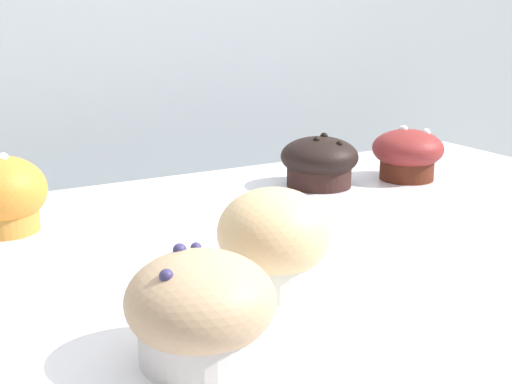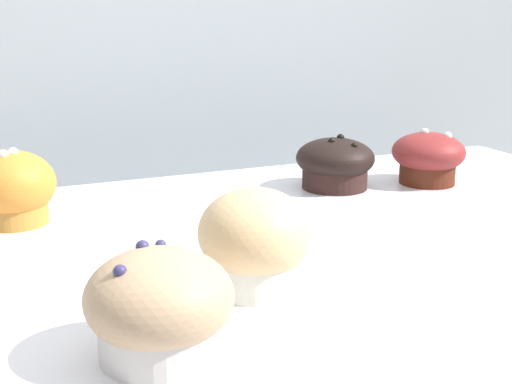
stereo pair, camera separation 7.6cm
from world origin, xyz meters
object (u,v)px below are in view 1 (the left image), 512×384
(muffin_front_left, at_px, (319,162))
(muffin_front_right, at_px, (274,241))
(muffin_front_center, at_px, (408,153))
(muffin_back_right, at_px, (2,196))
(muffin_back_left, at_px, (201,310))

(muffin_front_left, distance_m, muffin_front_right, 0.36)
(muffin_front_left, bearing_deg, muffin_front_right, -130.38)
(muffin_front_center, height_order, muffin_back_right, muffin_back_right)
(muffin_front_center, height_order, muffin_front_right, muffin_front_right)
(muffin_front_right, bearing_deg, muffin_back_left, -142.41)
(muffin_back_left, bearing_deg, muffin_front_center, 35.04)
(muffin_front_center, relative_size, muffin_back_right, 1.03)
(muffin_front_center, bearing_deg, muffin_back_right, 176.38)
(muffin_front_center, height_order, muffin_front_left, muffin_front_center)
(muffin_back_left, relative_size, muffin_front_right, 1.07)
(muffin_front_center, relative_size, muffin_front_right, 1.01)
(muffin_back_left, distance_m, muffin_back_right, 0.37)
(muffin_front_center, bearing_deg, muffin_front_left, 167.49)
(muffin_front_left, height_order, muffin_front_right, muffin_front_right)
(muffin_front_right, bearing_deg, muffin_front_center, 34.25)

